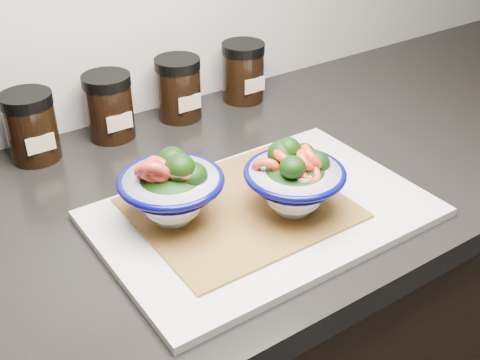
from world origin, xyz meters
TOP-DOWN VIEW (x-y plane):
  - countertop at (0.00, 1.45)m, footprint 3.50×0.60m
  - cutting_board at (0.06, 1.35)m, footprint 0.45×0.30m
  - bamboo_mat at (0.03, 1.37)m, footprint 0.28×0.24m
  - bowl_left at (-0.06, 1.40)m, footprint 0.14×0.14m
  - bowl_right at (0.09, 1.32)m, footprint 0.14×0.14m
  - spice_jar_b at (-0.15, 1.69)m, footprint 0.08×0.08m
  - spice_jar_c at (-0.02, 1.69)m, footprint 0.08×0.08m
  - spice_jar_d at (0.12, 1.69)m, footprint 0.08×0.08m
  - spice_jar_e at (0.26, 1.69)m, footprint 0.08×0.08m

SIDE VIEW (x-z plane):
  - countertop at x=0.00m, z-range 0.86..0.90m
  - cutting_board at x=0.06m, z-range 0.90..0.91m
  - bamboo_mat at x=0.03m, z-range 0.91..0.92m
  - spice_jar_b at x=-0.15m, z-range 0.90..1.01m
  - spice_jar_c at x=-0.02m, z-range 0.90..1.01m
  - spice_jar_d at x=0.12m, z-range 0.90..1.01m
  - spice_jar_e at x=0.26m, z-range 0.90..1.01m
  - bowl_right at x=0.09m, z-range 0.91..1.01m
  - bowl_left at x=-0.06m, z-range 0.91..1.02m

